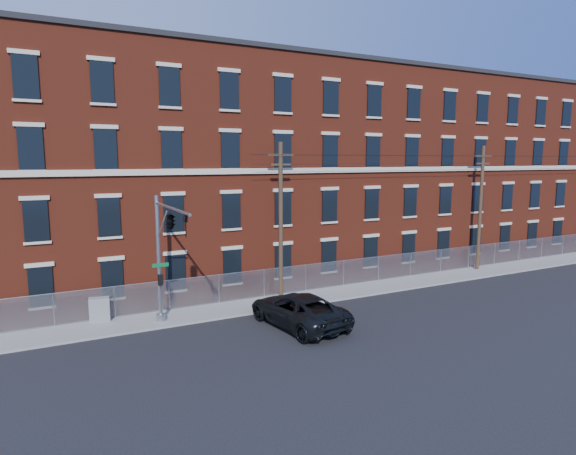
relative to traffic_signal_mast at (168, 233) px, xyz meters
The scene contains 10 objects.
ground 8.35m from the traffic_signal_mast, 19.98° to the right, with size 140.00×140.00×0.00m, color black.
sidewalk 18.98m from the traffic_signal_mast, ahead, with size 65.00×3.00×0.12m, color gray.
mill_building 21.67m from the traffic_signal_mast, 33.14° to the left, with size 55.30×14.32×16.30m.
chain_link_fence 18.97m from the traffic_signal_mast, 12.89° to the left, with size 59.06×0.06×1.85m.
traffic_signal_mast is the anchor object (origin of this frame).
utility_pole_near 8.70m from the traffic_signal_mast, 23.14° to the left, with size 1.80×0.28×10.00m.
utility_pole_mid 26.22m from the traffic_signal_mast, ahead, with size 1.80×0.28×10.00m.
overhead_wires 26.49m from the traffic_signal_mast, ahead, with size 40.00×0.62×0.62m.
pickup_truck 8.13m from the traffic_signal_mast, 13.11° to the right, with size 2.98×6.45×1.79m, color black.
utility_cabinet 6.70m from the traffic_signal_mast, 128.39° to the left, with size 1.07×0.54×1.34m, color slate.
Camera 1 is at (-11.47, -21.65, 9.01)m, focal length 29.98 mm.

